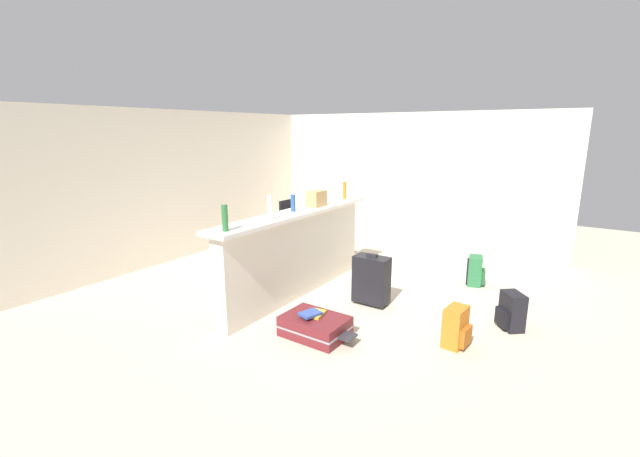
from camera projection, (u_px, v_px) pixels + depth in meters
The scene contains 20 objects.
ground_plane at pixel (335, 290), 5.92m from camera, with size 13.00×13.00×0.05m, color beige.
wall_back at pixel (185, 185), 7.27m from camera, with size 6.60×0.10×2.50m, color silver.
wall_right at pixel (403, 178), 8.27m from camera, with size 0.10×6.00×2.50m, color silver.
partition_half_wall at pixel (297, 255), 5.59m from camera, with size 2.80×0.20×1.10m, color silver.
bar_countertop at pixel (297, 213), 5.46m from camera, with size 2.96×0.40×0.05m, color white.
bottle_green at pixel (225, 218), 4.34m from camera, with size 0.06×0.06×0.28m, color #2D6B38.
bottle_white at pixel (270, 207), 4.91m from camera, with size 0.06×0.06×0.29m, color silver.
bottle_blue at pixel (293, 203), 5.41m from camera, with size 0.06×0.06×0.22m, color #284C89.
bottle_clear at pixel (326, 194), 5.93m from camera, with size 0.07×0.07×0.28m, color silver.
bottle_amber at pixel (345, 190), 6.39m from camera, with size 0.06×0.06×0.26m, color #9E661E.
grocery_bag at pixel (316, 198), 5.76m from camera, with size 0.26×0.18×0.22m, color tan.
dining_table at pixel (308, 218), 7.50m from camera, with size 1.10×0.80×0.74m.
dining_chair_near_partition at pixel (335, 229), 7.22m from camera, with size 0.45×0.45×0.93m.
dining_chair_far_side at pixel (283, 221), 7.83m from camera, with size 0.42×0.42×0.93m.
suitcase_flat_maroon at pixel (315, 326), 4.54m from camera, with size 0.50×0.83×0.22m.
backpack_green at pixel (475, 271), 6.03m from camera, with size 0.32×0.29×0.42m.
backpack_orange at pixel (456, 328), 4.31m from camera, with size 0.30×0.27×0.42m.
suitcase_upright_black at pixel (371, 279), 5.32m from camera, with size 0.24×0.44×0.67m.
backpack_black at pixel (511, 312), 4.68m from camera, with size 0.34×0.34×0.42m.
book_stack at pixel (313, 314), 4.53m from camera, with size 0.33×0.22×0.05m.
Camera 1 is at (-4.75, -2.91, 2.18)m, focal length 23.64 mm.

